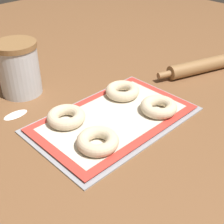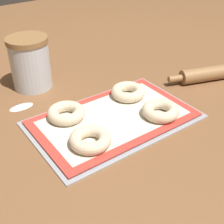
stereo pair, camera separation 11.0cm
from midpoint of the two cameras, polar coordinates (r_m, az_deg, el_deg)
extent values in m
plane|color=brown|center=(0.89, -3.16, -1.66)|extent=(2.80, 2.80, 0.00)
cube|color=#93969B|center=(0.89, -3.52, -1.39)|extent=(0.47, 0.29, 0.01)
cube|color=red|center=(0.89, -3.53, -1.12)|extent=(0.44, 0.27, 0.00)
cube|color=beige|center=(0.89, -3.53, -1.09)|extent=(0.40, 0.22, 0.00)
torus|color=beige|center=(0.78, -6.70, -5.50)|extent=(0.11, 0.11, 0.03)
torus|color=beige|center=(0.91, 5.12, 0.82)|extent=(0.11, 0.11, 0.03)
torus|color=beige|center=(0.88, -11.96, -1.03)|extent=(0.11, 0.11, 0.03)
torus|color=beige|center=(0.98, -1.29, 3.76)|extent=(0.11, 0.11, 0.03)
cylinder|color=silver|center=(1.05, -19.55, 7.01)|extent=(0.13, 0.13, 0.16)
cylinder|color=olive|center=(1.02, -20.46, 11.32)|extent=(0.13, 0.13, 0.02)
cylinder|color=olive|center=(1.20, 14.67, 8.31)|extent=(0.33, 0.15, 0.05)
cylinder|color=olive|center=(1.09, 6.74, 6.69)|extent=(0.05, 0.04, 0.02)
ellipsoid|color=white|center=(0.98, -20.37, -0.56)|extent=(0.07, 0.04, 0.00)
camera|label=1|loc=(0.05, -93.57, -2.37)|focal=50.00mm
camera|label=2|loc=(0.05, 86.43, 2.37)|focal=50.00mm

